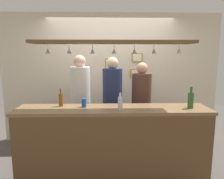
{
  "coord_description": "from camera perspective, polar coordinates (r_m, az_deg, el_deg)",
  "views": [
    {
      "loc": [
        -0.09,
        -3.21,
        1.78
      ],
      "look_at": [
        0.0,
        0.1,
        1.23
      ],
      "focal_mm": 33.78,
      "sensor_mm": 36.0,
      "label": 1
    }
  ],
  "objects": [
    {
      "name": "hanging_wineglass_center_left",
      "position": [
        2.97,
        -5.29,
        10.44
      ],
      "size": [
        0.07,
        0.07,
        0.13
      ],
      "color": "silver",
      "rests_on": "overhead_glass_rack"
    },
    {
      "name": "picture_frame_lower_pair",
      "position": [
        4.33,
        6.83,
        4.37
      ],
      "size": [
        0.3,
        0.02,
        0.18
      ],
      "color": "#B29338",
      "rests_on": "back_wall"
    },
    {
      "name": "bottle_champagne_green",
      "position": [
        3.12,
        20.53,
        -2.61
      ],
      "size": [
        0.08,
        0.08,
        0.3
      ],
      "color": "#2D5623",
      "rests_on": "bar_counter"
    },
    {
      "name": "hanging_wineglass_right",
      "position": [
        3.04,
        11.28,
        10.28
      ],
      "size": [
        0.07,
        0.07,
        0.13
      ],
      "color": "silver",
      "rests_on": "overhead_glass_rack"
    },
    {
      "name": "picture_frame_crest",
      "position": [
        4.27,
        -0.66,
        6.67
      ],
      "size": [
        0.18,
        0.02,
        0.26
      ],
      "color": "#B29338",
      "rests_on": "back_wall"
    },
    {
      "name": "person_left_white_patterned_shirt",
      "position": [
        3.69,
        -8.53,
        -1.74
      ],
      "size": [
        0.34,
        0.34,
        1.78
      ],
      "color": "#2D334C",
      "rests_on": "ground_plane"
    },
    {
      "name": "bar_counter",
      "position": [
        2.91,
        0.35,
        -12.36
      ],
      "size": [
        2.7,
        0.55,
        1.05
      ],
      "color": "brown",
      "rests_on": "ground_plane"
    },
    {
      "name": "picture_frame_upper_small",
      "position": [
        4.31,
        6.86,
        8.59
      ],
      "size": [
        0.22,
        0.02,
        0.18
      ],
      "color": "#B29338",
      "rests_on": "back_wall"
    },
    {
      "name": "hanging_wineglass_left",
      "position": [
        2.98,
        -11.55,
        10.29
      ],
      "size": [
        0.07,
        0.07,
        0.13
      ],
      "color": "silver",
      "rests_on": "overhead_glass_rack"
    },
    {
      "name": "person_right_brown_shirt",
      "position": [
        3.73,
        7.95,
        -2.88
      ],
      "size": [
        0.34,
        0.34,
        1.65
      ],
      "color": "#2D334C",
      "rests_on": "ground_plane"
    },
    {
      "name": "bottle_soda_clear",
      "position": [
        2.85,
        2.24,
        -3.61
      ],
      "size": [
        0.06,
        0.06,
        0.23
      ],
      "color": "silver",
      "rests_on": "bar_counter"
    },
    {
      "name": "ground_plane",
      "position": [
        3.67,
        0.05,
        -19.66
      ],
      "size": [
        8.0,
        8.0,
        0.0
      ],
      "primitive_type": "plane",
      "color": "#4C4742"
    },
    {
      "name": "drink_can",
      "position": [
        3.02,
        -7.59,
        -3.59
      ],
      "size": [
        0.07,
        0.07,
        0.12
      ],
      "primitive_type": "cylinder",
      "color": "#1E4CB2",
      "rests_on": "bar_counter"
    },
    {
      "name": "bottle_beer_amber_tall",
      "position": [
        3.12,
        -13.67,
        -2.6
      ],
      "size": [
        0.06,
        0.06,
        0.26
      ],
      "color": "brown",
      "rests_on": "bar_counter"
    },
    {
      "name": "hanging_wineglass_center_right",
      "position": [
        2.95,
        6.09,
        10.44
      ],
      "size": [
        0.07,
        0.07,
        0.13
      ],
      "color": "silver",
      "rests_on": "overhead_glass_rack"
    },
    {
      "name": "overhead_glass_rack",
      "position": [
        2.91,
        0.23,
        12.7
      ],
      "size": [
        2.2,
        0.36,
        0.04
      ],
      "primitive_type": "cube",
      "color": "brown"
    },
    {
      "name": "hanging_wineglass_far_left",
      "position": [
        3.08,
        -16.98,
        10.04
      ],
      "size": [
        0.07,
        0.07,
        0.13
      ],
      "color": "silver",
      "rests_on": "overhead_glass_rack"
    },
    {
      "name": "person_middle_navy_shirt",
      "position": [
        3.67,
        0.12,
        -2.04
      ],
      "size": [
        0.34,
        0.34,
        1.75
      ],
      "color": "#2D334C",
      "rests_on": "ground_plane"
    },
    {
      "name": "hanging_wineglass_center",
      "position": [
        2.96,
        0.56,
        10.49
      ],
      "size": [
        0.07,
        0.07,
        0.13
      ],
      "color": "silver",
      "rests_on": "overhead_glass_rack"
    },
    {
      "name": "hanging_wineglass_far_right",
      "position": [
        3.03,
        17.69,
        10.03
      ],
      "size": [
        0.07,
        0.07,
        0.13
      ],
      "color": "silver",
      "rests_on": "overhead_glass_rack"
    },
    {
      "name": "back_wall",
      "position": [
        4.34,
        -0.37,
        3.0
      ],
      "size": [
        4.4,
        0.06,
        2.6
      ],
      "primitive_type": "cube",
      "color": "beige",
      "rests_on": "ground_plane"
    }
  ]
}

